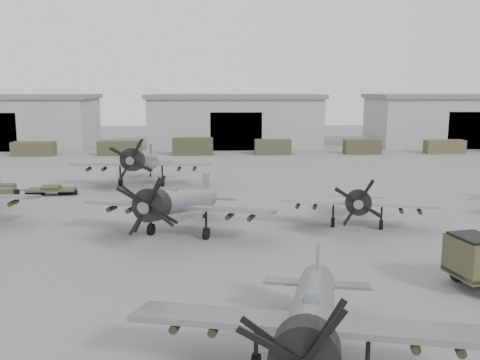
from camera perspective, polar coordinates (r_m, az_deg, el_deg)
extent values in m
plane|color=slate|center=(30.66, 3.49, -9.06)|extent=(220.00, 220.00, 0.00)
cube|color=#9B9B91|center=(97.48, -23.62, 5.60)|extent=(28.00, 14.00, 8.00)
cube|color=slate|center=(97.31, -23.80, 8.15)|extent=(29.00, 14.80, 0.70)
cube|color=#9B9B91|center=(91.08, -0.58, 6.18)|extent=(28.00, 14.00, 8.00)
cube|color=slate|center=(90.90, -0.58, 8.91)|extent=(29.00, 14.80, 0.70)
cube|color=black|center=(84.37, -0.42, 5.20)|extent=(8.12, 0.40, 6.00)
cube|color=#9B9B91|center=(99.88, 21.89, 5.80)|extent=(28.00, 14.00, 8.00)
cube|color=slate|center=(99.72, 22.05, 8.29)|extent=(29.00, 14.80, 0.70)
cube|color=black|center=(93.81, 23.55, 4.85)|extent=(8.12, 0.40, 6.00)
cube|color=#3F3F29|center=(83.70, -21.15, 3.12)|extent=(6.07, 2.20, 2.03)
cube|color=#393B27|center=(80.59, -12.70, 3.35)|extent=(6.26, 2.20, 2.13)
cube|color=#343925|center=(79.38, -5.04, 3.59)|extent=(5.94, 2.20, 2.50)
cube|color=#3A4029|center=(79.76, 3.51, 3.54)|extent=(5.35, 2.20, 2.23)
cube|color=#3B3B27|center=(82.28, 12.89, 3.48)|extent=(5.38, 2.20, 2.16)
cube|color=#48482F|center=(86.49, 20.97, 3.34)|extent=(5.81, 2.20, 2.04)
cylinder|color=gray|center=(19.56, 7.76, -13.56)|extent=(3.80, 10.66, 3.12)
cylinder|color=black|center=(15.01, 6.99, -18.06)|extent=(2.20, 1.96, 2.08)
cube|color=gray|center=(19.12, 7.65, -14.98)|extent=(12.67, 4.90, 0.56)
cube|color=gray|center=(23.89, 8.27, -8.76)|extent=(0.48, 1.65, 1.99)
ellipsoid|color=#3F4C54|center=(17.74, 7.59, -12.93)|extent=(0.85, 1.30, 0.56)
cylinder|color=black|center=(24.41, 8.11, -13.90)|extent=(0.19, 0.34, 0.32)
cylinder|color=gray|center=(36.60, -6.18, -2.23)|extent=(4.82, 11.01, 3.26)
cylinder|color=black|center=(32.02, -9.37, -2.64)|extent=(2.38, 2.17, 2.17)
cube|color=gray|center=(36.09, -6.53, -2.84)|extent=(13.11, 6.12, 0.58)
cube|color=gray|center=(41.08, -3.72, -0.62)|extent=(0.64, 1.69, 2.08)
ellipsoid|color=#3F4C54|center=(34.89, -7.20, -1.27)|extent=(0.97, 1.38, 0.58)
cylinder|color=black|center=(37.06, -9.46, -5.23)|extent=(0.53, 0.88, 0.83)
cylinder|color=black|center=(35.64, -3.62, -5.72)|extent=(0.53, 0.88, 0.83)
cylinder|color=black|center=(41.27, -3.83, -3.85)|extent=(0.22, 0.36, 0.33)
cylinder|color=#999BA1|center=(39.52, 12.43, -2.01)|extent=(3.64, 9.44, 2.77)
cylinder|color=black|center=(35.31, 12.51, -2.33)|extent=(1.98, 1.78, 1.84)
cube|color=#999BA1|center=(39.05, 12.42, -2.49)|extent=(11.22, 4.66, 0.50)
cube|color=#999BA1|center=(43.58, 12.40, -0.71)|extent=(0.47, 1.46, 1.77)
ellipsoid|color=#3F4C54|center=(37.97, 12.48, -1.26)|extent=(0.78, 1.16, 0.50)
cylinder|color=black|center=(39.21, 9.87, -4.48)|extent=(0.42, 0.75, 0.71)
cylinder|color=black|center=(39.26, 14.81, -4.65)|extent=(0.42, 0.75, 0.71)
cylinder|color=black|center=(43.72, 12.31, -3.30)|extent=(0.17, 0.30, 0.28)
cylinder|color=gray|center=(55.62, -10.37, 2.02)|extent=(2.06, 11.91, 3.49)
cylinder|color=black|center=(50.39, -11.39, 2.13)|extent=(2.18, 1.84, 2.33)
cube|color=gray|center=(55.01, -10.48, 1.63)|extent=(14.05, 2.91, 0.63)
cube|color=gray|center=(60.74, -9.56, 2.86)|extent=(0.19, 1.86, 2.23)
ellipsoid|color=#3F4C54|center=(53.75, -10.72, 2.82)|extent=(0.71, 1.36, 0.63)
cylinder|color=black|center=(55.47, -12.62, -0.25)|extent=(0.34, 0.90, 0.89)
cylinder|color=black|center=(54.75, -8.26, -0.25)|extent=(0.34, 0.90, 0.89)
cylinder|color=black|center=(60.76, -9.54, 0.51)|extent=(0.15, 0.36, 0.36)
cube|color=#43432B|center=(28.96, 23.57, -7.52)|extent=(2.20, 2.81, 1.86)
cube|color=black|center=(28.69, 23.70, -5.64)|extent=(2.03, 2.47, 0.16)
cube|color=#373C27|center=(53.99, -23.94, -0.89)|extent=(2.10, 1.33, 0.91)
cylinder|color=black|center=(54.05, -23.92, -1.25)|extent=(1.39, 0.69, 0.64)
cylinder|color=black|center=(53.53, -22.43, -1.00)|extent=(1.37, 0.14, 0.09)
cube|color=#373C27|center=(52.72, -19.48, -0.97)|extent=(4.40, 1.75, 0.21)
cylinder|color=black|center=(52.77, -19.46, -1.28)|extent=(1.73, 0.56, 0.50)
cylinder|color=#373C27|center=(52.68, -19.49, -0.73)|extent=(1.61, 0.42, 0.37)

